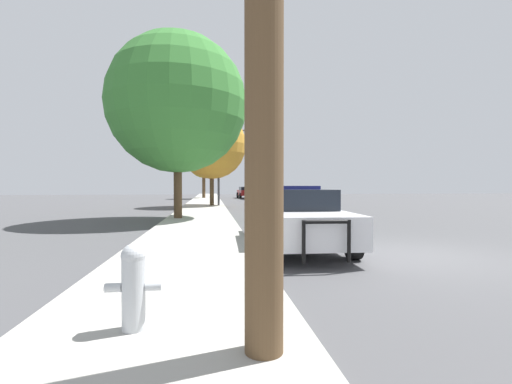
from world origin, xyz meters
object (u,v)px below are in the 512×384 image
at_px(traffic_light, 236,152).
at_px(fire_hydrant, 134,284).
at_px(car_background_distant, 246,192).
at_px(car_background_oncoming, 283,196).
at_px(tree_sidewalk_mid, 212,145).
at_px(box_truck, 265,185).
at_px(tree_sidewalk_far, 204,163).
at_px(police_car, 296,217).
at_px(tree_sidewalk_near, 177,104).

bearing_deg(traffic_light, fire_hydrant, -96.81).
xyz_separation_m(fire_hydrant, car_background_distant, (5.13, 39.51, 0.17)).
relative_size(fire_hydrant, car_background_oncoming, 0.19).
relative_size(car_background_oncoming, tree_sidewalk_mid, 0.65).
bearing_deg(car_background_oncoming, box_truck, -89.73).
xyz_separation_m(car_background_oncoming, box_truck, (-0.27, 9.08, 1.01)).
xyz_separation_m(fire_hydrant, car_background_oncoming, (7.27, 26.68, 0.10)).
bearing_deg(tree_sidewalk_far, traffic_light, -80.63).
bearing_deg(tree_sidewalk_far, police_car, -84.74).
relative_size(traffic_light, car_background_oncoming, 1.25).
bearing_deg(car_background_oncoming, police_car, 77.31).
relative_size(traffic_light, box_truck, 0.77).
bearing_deg(tree_sidewalk_far, box_truck, -15.09).
distance_m(car_background_distant, tree_sidewalk_far, 6.55).
bearing_deg(tree_sidewalk_far, fire_hydrant, -89.91).
distance_m(police_car, traffic_light, 16.97).
bearing_deg(tree_sidewalk_near, tree_sidewalk_mid, 81.01).
bearing_deg(tree_sidewalk_far, car_background_distant, 19.57).
xyz_separation_m(car_background_distant, tree_sidewalk_far, (-5.19, -1.85, 3.54)).
distance_m(police_car, tree_sidewalk_near, 9.13).
relative_size(tree_sidewalk_near, tree_sidewalk_far, 1.36).
height_order(police_car, tree_sidewalk_near, tree_sidewalk_near).
xyz_separation_m(police_car, tree_sidewalk_near, (-3.64, 7.10, 4.45)).
height_order(police_car, tree_sidewalk_mid, tree_sidewalk_mid).
xyz_separation_m(traffic_light, box_truck, (4.42, 14.11, -2.39)).
xyz_separation_m(police_car, fire_hydrant, (-2.95, -5.01, -0.19)).
relative_size(car_background_distant, box_truck, 0.57).
height_order(fire_hydrant, car_background_oncoming, car_background_oncoming).
bearing_deg(fire_hydrant, car_background_distant, 82.60).
bearing_deg(tree_sidewalk_near, box_truck, 71.96).
height_order(car_background_distant, tree_sidewalk_mid, tree_sidewalk_mid).
height_order(fire_hydrant, car_background_distant, car_background_distant).
bearing_deg(police_car, tree_sidewalk_mid, -80.76).
bearing_deg(police_car, tree_sidewalk_near, -60.70).
bearing_deg(traffic_light, car_background_oncoming, 47.02).
bearing_deg(traffic_light, tree_sidewalk_near, -108.97).
relative_size(car_background_distant, tree_sidewalk_mid, 0.60).
bearing_deg(car_background_oncoming, tree_sidewalk_mid, 35.55).
bearing_deg(tree_sidewalk_near, tree_sidewalk_far, 88.57).
relative_size(fire_hydrant, tree_sidewalk_far, 0.14).
bearing_deg(tree_sidewalk_mid, car_background_distant, 76.36).
bearing_deg(car_background_oncoming, tree_sidewalk_near, 59.93).
xyz_separation_m(fire_hydrant, box_truck, (7.01, 35.76, 1.11)).
height_order(fire_hydrant, tree_sidewalk_mid, tree_sidewalk_mid).
xyz_separation_m(police_car, box_truck, (4.06, 30.75, 0.92)).
bearing_deg(box_truck, tree_sidewalk_near, 69.52).
height_order(box_truck, tree_sidewalk_mid, tree_sidewalk_mid).
xyz_separation_m(car_background_distant, tree_sidewalk_mid, (-4.29, -17.66, 3.83)).
bearing_deg(car_background_distant, tree_sidewalk_mid, -106.77).
distance_m(fire_hydrant, box_truck, 36.46).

